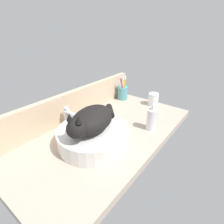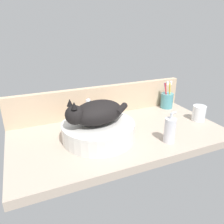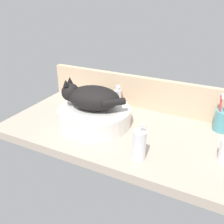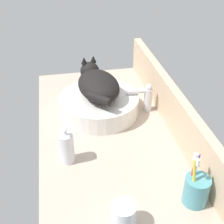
{
  "view_description": "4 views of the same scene",
  "coord_description": "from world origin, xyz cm",
  "px_view_note": "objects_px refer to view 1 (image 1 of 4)",
  "views": [
    {
      "loc": [
        -63.17,
        -52.75,
        54.51
      ],
      "look_at": [
        4.77,
        -0.04,
        10.35
      ],
      "focal_mm": 28.0,
      "sensor_mm": 36.0,
      "label": 1
    },
    {
      "loc": [
        -44.1,
        -91.36,
        53.18
      ],
      "look_at": [
        -3.83,
        1.26,
        11.66
      ],
      "focal_mm": 35.0,
      "sensor_mm": 36.0,
      "label": 2
    },
    {
      "loc": [
        44.65,
        -94.66,
        59.51
      ],
      "look_at": [
        -2.28,
        -2.28,
        8.94
      ],
      "focal_mm": 40.0,
      "sensor_mm": 36.0,
      "label": 3
    },
    {
      "loc": [
        105.45,
        -18.62,
        79.1
      ],
      "look_at": [
        2.02,
        1.56,
        9.15
      ],
      "focal_mm": 50.0,
      "sensor_mm": 36.0,
      "label": 4
    }
  ],
  "objects_px": {
    "sink_basin": "(93,136)",
    "cat": "(91,120)",
    "toothbrush_cup": "(123,93)",
    "water_glass": "(153,100)",
    "soap_dispenser": "(151,119)",
    "faucet": "(68,117)"
  },
  "relations": [
    {
      "from": "water_glass",
      "to": "cat",
      "type": "bearing_deg",
      "value": 177.9
    },
    {
      "from": "sink_basin",
      "to": "cat",
      "type": "bearing_deg",
      "value": -165.96
    },
    {
      "from": "faucet",
      "to": "cat",
      "type": "bearing_deg",
      "value": -98.93
    },
    {
      "from": "cat",
      "to": "soap_dispenser",
      "type": "relative_size",
      "value": 2.09
    },
    {
      "from": "faucet",
      "to": "toothbrush_cup",
      "type": "relative_size",
      "value": 0.73
    },
    {
      "from": "faucet",
      "to": "toothbrush_cup",
      "type": "distance_m",
      "value": 0.54
    },
    {
      "from": "water_glass",
      "to": "faucet",
      "type": "bearing_deg",
      "value": 158.2
    },
    {
      "from": "sink_basin",
      "to": "faucet",
      "type": "bearing_deg",
      "value": 84.49
    },
    {
      "from": "cat",
      "to": "toothbrush_cup",
      "type": "xyz_separation_m",
      "value": [
        0.58,
        0.22,
        -0.09
      ]
    },
    {
      "from": "sink_basin",
      "to": "water_glass",
      "type": "height_order",
      "value": "water_glass"
    },
    {
      "from": "water_glass",
      "to": "soap_dispenser",
      "type": "bearing_deg",
      "value": -156.19
    },
    {
      "from": "cat",
      "to": "water_glass",
      "type": "distance_m",
      "value": 0.63
    },
    {
      "from": "sink_basin",
      "to": "cat",
      "type": "xyz_separation_m",
      "value": [
        -0.01,
        -0.0,
        0.1
      ]
    },
    {
      "from": "cat",
      "to": "soap_dispenser",
      "type": "height_order",
      "value": "cat"
    },
    {
      "from": "sink_basin",
      "to": "toothbrush_cup",
      "type": "bearing_deg",
      "value": 20.91
    },
    {
      "from": "soap_dispenser",
      "to": "toothbrush_cup",
      "type": "xyz_separation_m",
      "value": [
        0.27,
        0.38,
        -0.01
      ]
    },
    {
      "from": "sink_basin",
      "to": "water_glass",
      "type": "xyz_separation_m",
      "value": [
        0.61,
        -0.03,
        -0.0
      ]
    },
    {
      "from": "soap_dispenser",
      "to": "sink_basin",
      "type": "bearing_deg",
      "value": 150.97
    },
    {
      "from": "sink_basin",
      "to": "faucet",
      "type": "relative_size",
      "value": 2.6
    },
    {
      "from": "soap_dispenser",
      "to": "toothbrush_cup",
      "type": "bearing_deg",
      "value": 54.92
    },
    {
      "from": "faucet",
      "to": "soap_dispenser",
      "type": "bearing_deg",
      "value": -53.58
    },
    {
      "from": "cat",
      "to": "toothbrush_cup",
      "type": "bearing_deg",
      "value": 20.76
    }
  ]
}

